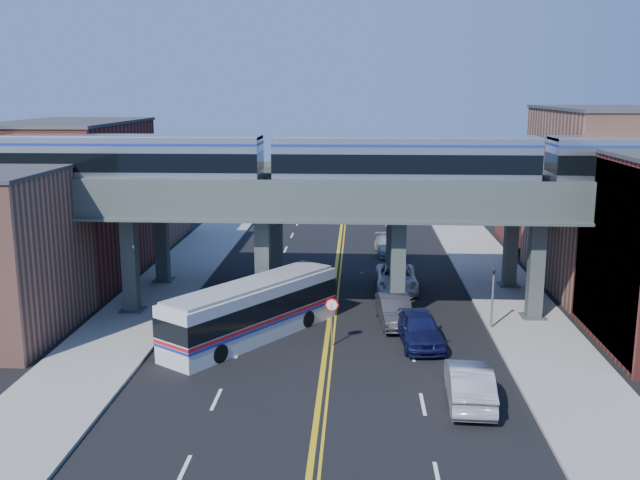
# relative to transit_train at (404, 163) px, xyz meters

# --- Properties ---
(ground) EXTENTS (120.00, 120.00, 0.00)m
(ground) POSITION_rel_transit_train_xyz_m (-4.21, -8.00, -9.23)
(ground) COLOR black
(ground) RESTS_ON ground
(sidewalk_west) EXTENTS (5.00, 70.00, 0.16)m
(sidewalk_west) POSITION_rel_transit_train_xyz_m (-15.71, 2.00, -9.15)
(sidewalk_west) COLOR gray
(sidewalk_west) RESTS_ON ground
(sidewalk_east) EXTENTS (5.00, 70.00, 0.16)m
(sidewalk_east) POSITION_rel_transit_train_xyz_m (7.29, 2.00, -9.15)
(sidewalk_east) COLOR gray
(sidewalk_east) RESTS_ON ground
(building_west_b) EXTENTS (8.00, 14.00, 11.00)m
(building_west_b) POSITION_rel_transit_train_xyz_m (-22.71, 8.00, -3.73)
(building_west_b) COLOR maroon
(building_west_b) RESTS_ON ground
(building_west_c) EXTENTS (8.00, 10.00, 8.00)m
(building_west_c) POSITION_rel_transit_train_xyz_m (-22.71, 21.00, -5.23)
(building_west_c) COLOR #9C6450
(building_west_c) RESTS_ON ground
(building_east_b) EXTENTS (8.00, 14.00, 12.00)m
(building_east_b) POSITION_rel_transit_train_xyz_m (14.29, 8.00, -3.23)
(building_east_b) COLOR #9C6450
(building_east_b) RESTS_ON ground
(building_east_c) EXTENTS (8.00, 10.00, 9.00)m
(building_east_c) POSITION_rel_transit_train_xyz_m (14.29, 21.00, -4.73)
(building_east_c) COLOR maroon
(building_east_c) RESTS_ON ground
(mural_panel) EXTENTS (0.10, 9.50, 9.50)m
(mural_panel) POSITION_rel_transit_train_xyz_m (10.34, -4.00, -4.48)
(mural_panel) COLOR teal
(mural_panel) RESTS_ON ground
(elevated_viaduct_near) EXTENTS (52.00, 3.60, 7.40)m
(elevated_viaduct_near) POSITION_rel_transit_train_xyz_m (-4.21, 0.00, -2.76)
(elevated_viaduct_near) COLOR #38413E
(elevated_viaduct_near) RESTS_ON ground
(elevated_viaduct_far) EXTENTS (52.00, 3.60, 7.40)m
(elevated_viaduct_far) POSITION_rel_transit_train_xyz_m (-4.21, 7.00, -2.76)
(elevated_viaduct_far) COLOR #38413E
(elevated_viaduct_far) RESTS_ON ground
(transit_train) EXTENTS (46.28, 2.90, 3.38)m
(transit_train) POSITION_rel_transit_train_xyz_m (0.00, 0.00, 0.00)
(transit_train) COLOR black
(transit_train) RESTS_ON elevated_viaduct_near
(stop_sign) EXTENTS (0.76, 0.09, 2.63)m
(stop_sign) POSITION_rel_transit_train_xyz_m (-3.91, -5.00, -7.47)
(stop_sign) COLOR slate
(stop_sign) RESTS_ON ground
(traffic_signal) EXTENTS (0.15, 0.18, 4.10)m
(traffic_signal) POSITION_rel_transit_train_xyz_m (4.99, -2.00, -6.93)
(traffic_signal) COLOR slate
(traffic_signal) RESTS_ON ground
(transit_bus) EXTENTS (8.75, 10.95, 2.98)m
(transit_bus) POSITION_rel_transit_train_xyz_m (-8.24, -4.01, -7.70)
(transit_bus) COLOR silver
(transit_bus) RESTS_ON ground
(car_lane_a) EXTENTS (2.65, 5.47, 1.80)m
(car_lane_a) POSITION_rel_transit_train_xyz_m (0.73, -4.52, -8.33)
(car_lane_a) COLOR #11153F
(car_lane_a) RESTS_ON ground
(car_lane_b) EXTENTS (2.21, 5.10, 1.63)m
(car_lane_b) POSITION_rel_transit_train_xyz_m (-0.42, -1.25, -8.41)
(car_lane_b) COLOR #2A292C
(car_lane_b) RESTS_ON ground
(car_lane_c) EXTENTS (2.74, 5.90, 1.64)m
(car_lane_c) POSITION_rel_transit_train_xyz_m (0.06, 6.00, -8.41)
(car_lane_c) COLOR silver
(car_lane_c) RESTS_ON ground
(car_lane_d) EXTENTS (2.52, 5.18, 1.45)m
(car_lane_d) POSITION_rel_transit_train_xyz_m (-0.04, 16.77, -8.50)
(car_lane_d) COLOR #9F9EA2
(car_lane_d) RESTS_ON ground
(car_parked_curb) EXTENTS (2.10, 5.37, 1.74)m
(car_parked_curb) POSITION_rel_transit_train_xyz_m (2.29, -11.70, -8.36)
(car_parked_curb) COLOR #9A9A9E
(car_parked_curb) RESTS_ON ground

